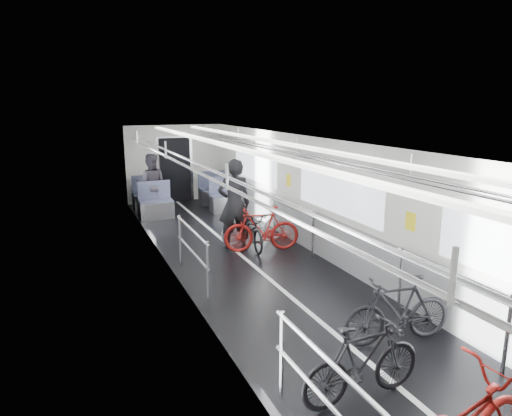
# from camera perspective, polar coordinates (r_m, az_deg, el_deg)

# --- Properties ---
(car_shell) EXTENTS (3.02, 14.01, 2.41)m
(car_shell) POSITION_cam_1_polar(r_m,az_deg,el_deg) (9.66, -3.15, 1.42)
(car_shell) COLOR black
(car_shell) RESTS_ON ground
(bike_left_mid) EXTENTS (1.48, 0.45, 0.88)m
(bike_left_mid) POSITION_cam_1_polar(r_m,az_deg,el_deg) (5.12, 13.19, -18.24)
(bike_left_mid) COLOR black
(bike_left_mid) RESTS_ON floor
(bike_right_near) EXTENTS (1.56, 0.64, 0.91)m
(bike_right_near) POSITION_cam_1_polar(r_m,az_deg,el_deg) (6.31, 17.32, -12.09)
(bike_right_near) COLOR black
(bike_right_near) RESTS_ON floor
(bike_right_mid) EXTENTS (1.58, 0.64, 0.81)m
(bike_right_mid) POSITION_cam_1_polar(r_m,az_deg,el_deg) (10.15, -0.29, -2.17)
(bike_right_mid) COLOR #AAA9AE
(bike_right_mid) RESTS_ON floor
(bike_right_far) EXTENTS (1.66, 0.78, 0.96)m
(bike_right_far) POSITION_cam_1_polar(r_m,az_deg,el_deg) (9.58, 0.71, -2.64)
(bike_right_far) COLOR maroon
(bike_right_far) RESTS_ON floor
(bike_aisle) EXTENTS (0.68, 1.61, 0.82)m
(bike_aisle) POSITION_cam_1_polar(r_m,az_deg,el_deg) (9.86, -0.59, -2.61)
(bike_aisle) COLOR black
(bike_aisle) RESTS_ON floor
(person_standing) EXTENTS (0.77, 0.57, 1.94)m
(person_standing) POSITION_cam_1_polar(r_m,az_deg,el_deg) (9.69, -2.74, 0.49)
(person_standing) COLOR black
(person_standing) RESTS_ON floor
(person_seated) EXTENTS (0.98, 0.85, 1.71)m
(person_seated) POSITION_cam_1_polar(r_m,az_deg,el_deg) (12.98, -12.97, 2.89)
(person_seated) COLOR #322D36
(person_seated) RESTS_ON floor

